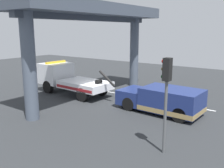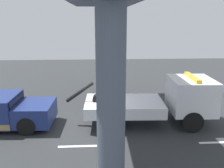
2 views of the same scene
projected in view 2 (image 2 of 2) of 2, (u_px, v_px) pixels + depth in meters
ground_plane at (91, 125)px, 12.36m from camera, size 60.00×40.00×0.10m
lane_stripe_mid at (89, 146)px, 10.21m from camera, size 2.60×0.16×0.01m
tow_truck_white at (163, 100)px, 12.19m from camera, size 7.29×2.60×2.46m
overpass_structure at (105, 3)px, 10.87m from camera, size 3.60×12.95×6.74m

